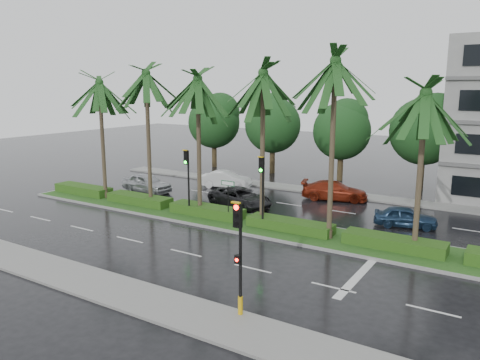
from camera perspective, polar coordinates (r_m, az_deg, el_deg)
The scene contains 17 objects.
ground at distance 28.40m, azimuth -0.30°, elevation -5.93°, with size 120.00×120.00×0.00m, color black.
near_sidewalk at distance 21.02m, azimuth -15.70°, elevation -12.56°, with size 40.00×2.40×0.12m, color gray.
far_sidewalk at distance 38.73m, azimuth 9.24°, elevation -1.30°, with size 40.00×2.00×0.12m, color gray.
median at distance 29.19m, azimuth 0.76°, elevation -5.29°, with size 36.00×4.00×0.15m.
hedge at distance 29.09m, azimuth 0.76°, elevation -4.59°, with size 35.20×1.40×0.60m.
lane_markings at distance 26.61m, azimuth 4.78°, elevation -7.15°, with size 34.00×13.06×0.01m.
palm_row at distance 28.66m, azimuth -1.36°, elevation 11.14°, with size 26.30×4.20×10.41m.
signal_near at distance 17.04m, azimuth -0.12°, elevation -8.99°, with size 0.34×0.45×4.36m.
signal_median_left at distance 30.18m, azimuth -6.43°, elevation 0.89°, with size 0.34×0.42×4.36m.
signal_median_right at distance 27.16m, azimuth 2.71°, elevation -0.21°, with size 0.34×0.42×4.36m.
street_sign at distance 28.77m, azimuth -1.47°, elevation -1.33°, with size 0.95×0.09×2.60m.
bg_trees at distance 43.17m, azimuth 12.33°, elevation 6.52°, with size 33.40×5.51×7.96m.
car_silver at distance 38.58m, azimuth -11.31°, elevation -0.36°, with size 4.46×1.79×1.52m, color #ACAEB4.
car_white at distance 39.53m, azimuth -1.72°, elevation 0.06°, with size 4.30×1.50×1.42m, color silver.
car_darkgrey at distance 33.10m, azimuth 0.03°, elevation -2.17°, with size 5.02×2.32×1.40m, color black.
car_red at distance 36.00m, azimuth 11.44°, elevation -1.28°, with size 4.89×1.99×1.42m, color maroon.
car_blue at distance 30.27m, azimuth 19.52°, elevation -4.26°, with size 3.70×1.49×1.26m, color #19304D.
Camera 1 is at (14.50, -22.92, 8.41)m, focal length 35.00 mm.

